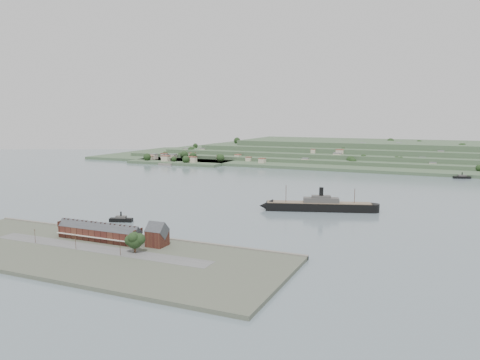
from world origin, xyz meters
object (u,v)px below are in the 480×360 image
at_px(tugboat, 121,219).
at_px(terrace_row, 99,232).
at_px(gabled_building, 157,235).
at_px(steamship, 316,206).
at_px(fig_tree, 135,240).

bearing_deg(tugboat, terrace_row, -64.71).
relative_size(gabled_building, steamship, 0.16).
height_order(gabled_building, steamship, steamship).
bearing_deg(terrace_row, tugboat, 115.29).
bearing_deg(gabled_building, steamship, 68.68).
bearing_deg(fig_tree, terrace_row, 160.69).
distance_m(gabled_building, tugboat, 77.32).
bearing_deg(steamship, terrace_row, -122.71).
bearing_deg(steamship, fig_tree, -110.39).
height_order(terrace_row, steamship, steamship).
xyz_separation_m(gabled_building, tugboat, (-61.40, 46.56, -6.40)).
height_order(tugboat, fig_tree, fig_tree).
bearing_deg(tugboat, gabled_building, -37.17).
relative_size(terrace_row, fig_tree, 4.82).
distance_m(gabled_building, fig_tree, 16.36).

